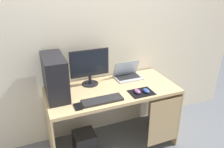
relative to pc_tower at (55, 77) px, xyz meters
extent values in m
plane|color=slate|center=(0.60, -0.08, -0.98)|extent=(8.00, 8.00, 0.00)
cube|color=beige|center=(0.60, 0.30, 0.32)|extent=(4.00, 0.04, 2.60)
cube|color=tan|center=(0.60, -0.08, -0.23)|extent=(1.45, 0.68, 0.03)
cube|color=tan|center=(-0.12, -0.08, -0.62)|extent=(0.02, 0.68, 0.73)
cube|color=tan|center=(1.31, -0.08, -0.62)|extent=(0.02, 0.68, 0.73)
cube|color=tan|center=(1.10, -0.41, -0.58)|extent=(0.40, 0.01, 0.58)
cube|color=black|center=(0.00, 0.00, 0.00)|extent=(0.21, 0.48, 0.43)
cylinder|color=black|center=(0.40, 0.12, -0.21)|extent=(0.19, 0.19, 0.01)
cylinder|color=black|center=(0.40, 0.12, -0.16)|extent=(0.04, 0.04, 0.10)
cube|color=black|center=(0.40, 0.11, 0.05)|extent=(0.45, 0.02, 0.31)
cube|color=black|center=(0.40, 0.10, 0.05)|extent=(0.42, 0.00, 0.28)
cube|color=#9EA3A8|center=(0.89, 0.10, -0.21)|extent=(0.32, 0.23, 0.01)
cube|color=black|center=(0.89, 0.12, -0.20)|extent=(0.28, 0.15, 0.00)
cube|color=#9EA3A8|center=(0.89, 0.18, -0.11)|extent=(0.32, 0.09, 0.20)
cube|color=#ADC1E5|center=(0.89, 0.17, -0.11)|extent=(0.30, 0.08, 0.17)
cube|color=#232326|center=(0.40, -0.29, -0.21)|extent=(0.42, 0.14, 0.02)
cube|color=black|center=(0.86, -0.28, -0.21)|extent=(0.26, 0.20, 0.00)
ellipsoid|color=#8C4C99|center=(0.81, -0.27, -0.20)|extent=(0.06, 0.10, 0.03)
ellipsoid|color=#2D51B2|center=(0.91, -0.30, -0.20)|extent=(0.06, 0.10, 0.03)
cube|color=black|center=(0.15, -0.31, -0.21)|extent=(0.07, 0.13, 0.01)
cube|color=#232326|center=(0.25, -0.07, -0.86)|extent=(0.25, 0.25, 0.25)
camera|label=1|loc=(-0.24, -2.15, 0.96)|focal=36.29mm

